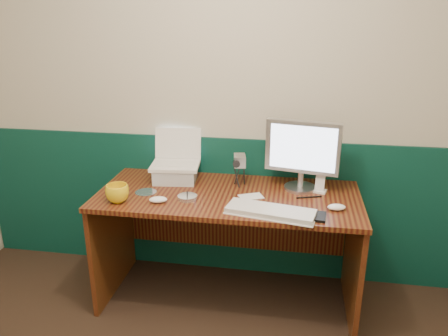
% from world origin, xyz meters
% --- Properties ---
extents(back_wall, '(3.50, 0.04, 2.50)m').
position_xyz_m(back_wall, '(0.00, 1.75, 1.25)').
color(back_wall, beige).
rests_on(back_wall, ground).
extents(wainscot, '(3.48, 0.02, 1.00)m').
position_xyz_m(wainscot, '(0.00, 1.74, 0.50)').
color(wainscot, '#08352A').
rests_on(wainscot, ground).
extents(desk, '(1.60, 0.70, 0.75)m').
position_xyz_m(desk, '(0.15, 1.38, 0.38)').
color(desk, '#380F0A').
rests_on(desk, ground).
extents(laptop_riser, '(0.29, 0.25, 0.09)m').
position_xyz_m(laptop_riser, '(-0.23, 1.55, 0.80)').
color(laptop_riser, silver).
rests_on(laptop_riser, desk).
extents(laptop, '(0.33, 0.27, 0.26)m').
position_xyz_m(laptop, '(-0.23, 1.55, 0.97)').
color(laptop, white).
rests_on(laptop, laptop_riser).
extents(monitor, '(0.47, 0.21, 0.45)m').
position_xyz_m(monitor, '(0.58, 1.53, 0.98)').
color(monitor, silver).
rests_on(monitor, desk).
extents(keyboard, '(0.50, 0.25, 0.03)m').
position_xyz_m(keyboard, '(0.42, 1.13, 0.76)').
color(keyboard, silver).
rests_on(keyboard, desk).
extents(mouse_right, '(0.11, 0.08, 0.03)m').
position_xyz_m(mouse_right, '(0.78, 1.25, 0.77)').
color(mouse_right, white).
rests_on(mouse_right, desk).
extents(mouse_left, '(0.12, 0.08, 0.04)m').
position_xyz_m(mouse_left, '(-0.23, 1.19, 0.77)').
color(mouse_left, white).
rests_on(mouse_left, desk).
extents(mug, '(0.17, 0.17, 0.11)m').
position_xyz_m(mug, '(-0.47, 1.16, 0.80)').
color(mug, yellow).
rests_on(mug, desk).
extents(camcorder, '(0.12, 0.16, 0.22)m').
position_xyz_m(camcorder, '(0.20, 1.53, 0.86)').
color(camcorder, '#ACABB0').
rests_on(camcorder, desk).
extents(cd_spindle, '(0.12, 0.12, 0.02)m').
position_xyz_m(cd_spindle, '(-0.08, 1.26, 0.76)').
color(cd_spindle, silver).
rests_on(cd_spindle, desk).
extents(cd_loose_a, '(0.13, 0.13, 0.00)m').
position_xyz_m(cd_loose_a, '(-0.36, 1.32, 0.75)').
color(cd_loose_a, '#B5B9C6').
rests_on(cd_loose_a, desk).
extents(pen, '(0.15, 0.06, 0.01)m').
position_xyz_m(pen, '(0.64, 1.40, 0.75)').
color(pen, black).
rests_on(pen, desk).
extents(papers, '(0.17, 0.14, 0.00)m').
position_xyz_m(papers, '(0.29, 1.35, 0.75)').
color(papers, silver).
rests_on(papers, desk).
extents(dock, '(0.10, 0.08, 0.02)m').
position_xyz_m(dock, '(0.70, 1.50, 0.76)').
color(dock, white).
rests_on(dock, desk).
extents(music_player, '(0.06, 0.04, 0.10)m').
position_xyz_m(music_player, '(0.70, 1.50, 0.81)').
color(music_player, silver).
rests_on(music_player, dock).
extents(pda, '(0.09, 0.13, 0.01)m').
position_xyz_m(pda, '(0.68, 1.13, 0.76)').
color(pda, black).
rests_on(pda, desk).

